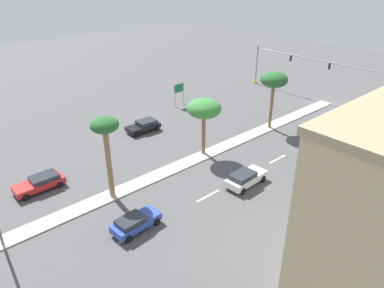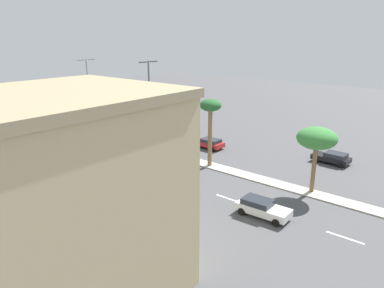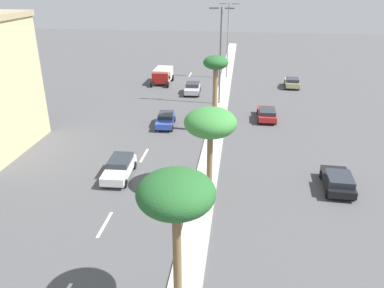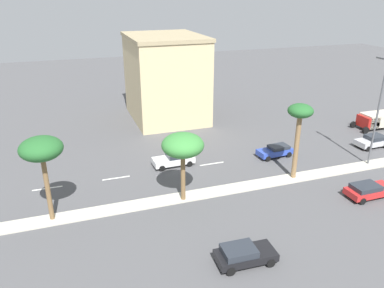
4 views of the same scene
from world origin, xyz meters
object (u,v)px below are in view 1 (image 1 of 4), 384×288
traffic_signal_gantry (284,64)px  palm_tree_rear (274,81)px  sedan_black_outboard (144,126)px  palm_tree_far (105,131)px  sedan_blue_far (135,222)px  directional_road_sign (179,90)px  palm_tree_trailing (204,109)px  sedan_red_front (40,182)px  sedan_white_near (245,178)px

traffic_signal_gantry → palm_tree_rear: size_ratio=2.81×
sedan_black_outboard → palm_tree_rear: bearing=-128.3°
palm_tree_rear → sedan_black_outboard: (10.08, 12.78, -5.63)m
palm_tree_rear → palm_tree_far: bearing=90.1°
traffic_signal_gantry → sedan_blue_far: (-13.75, 38.52, -3.78)m
directional_road_sign → palm_tree_trailing: size_ratio=0.53×
palm_tree_far → sedan_red_front: (5.57, 4.46, -5.86)m
palm_tree_far → sedan_red_front: bearing=38.7°
palm_tree_rear → sedan_black_outboard: size_ratio=1.69×
traffic_signal_gantry → palm_tree_far: size_ratio=2.66×
sedan_white_near → sedan_blue_far: bearing=82.7°
traffic_signal_gantry → palm_tree_rear: bearing=120.7°
directional_road_sign → sedan_white_near: bearing=156.2°
traffic_signal_gantry → sedan_blue_far: 41.08m
palm_tree_trailing → sedan_red_front: 17.81m
palm_tree_rear → palm_tree_far: palm_tree_far is taller
palm_tree_rear → palm_tree_far: (-0.03, 23.36, 0.22)m
sedan_white_near → sedan_blue_far: 11.75m
traffic_signal_gantry → palm_tree_trailing: traffic_signal_gantry is taller
traffic_signal_gantry → sedan_white_near: (-15.24, 26.87, -3.73)m
palm_tree_far → sedan_black_outboard: 15.76m
palm_tree_rear → palm_tree_trailing: bearing=87.5°
palm_tree_trailing → sedan_white_near: (-7.34, 1.35, -4.61)m
directional_road_sign → sedan_black_outboard: bearing=114.5°
directional_road_sign → palm_tree_far: (-14.40, 19.99, 4.15)m
traffic_signal_gantry → sedan_black_outboard: (1.68, 26.92, -3.76)m
palm_tree_far → sedan_black_outboard: palm_tree_far is taller
sedan_black_outboard → palm_tree_trailing: bearing=-171.7°
directional_road_sign → palm_tree_trailing: (-13.87, 8.01, 2.95)m
directional_road_sign → palm_tree_trailing: palm_tree_trailing is taller
palm_tree_rear → sedan_white_near: palm_tree_rear is taller
sedan_white_near → sedan_red_front: bearing=50.6°
sedan_blue_far → traffic_signal_gantry: bearing=-70.4°
traffic_signal_gantry → palm_tree_trailing: 26.73m
sedan_white_near → palm_tree_far: bearing=57.4°
directional_road_sign → palm_tree_far: size_ratio=0.43×
sedan_white_near → sedan_red_front: 19.52m
palm_tree_trailing → sedan_white_near: size_ratio=1.40×
directional_road_sign → sedan_blue_far: directional_road_sign is taller
palm_tree_rear → sedan_blue_far: bearing=102.4°
palm_tree_far → palm_tree_trailing: bearing=-87.5°
directional_road_sign → palm_tree_trailing: bearing=150.0°
traffic_signal_gantry → sedan_white_near: size_ratio=4.52×
directional_road_sign → sedan_black_outboard: directional_road_sign is taller
sedan_white_near → traffic_signal_gantry: bearing=-60.4°
palm_tree_far → sedan_black_outboard: (10.12, -10.58, -5.85)m
palm_tree_rear → sedan_blue_far: (-5.35, 24.37, -5.65)m
directional_road_sign → palm_tree_far: 24.99m
traffic_signal_gantry → sedan_red_front: (-2.86, 41.96, -3.77)m
sedan_blue_far → palm_tree_far: bearing=-10.8°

